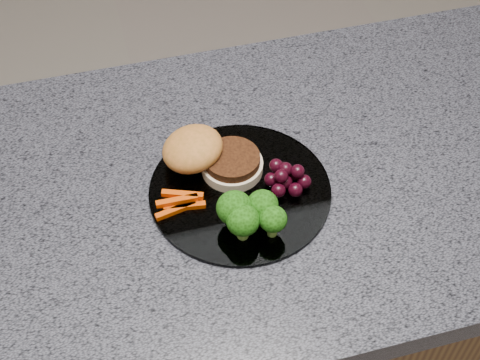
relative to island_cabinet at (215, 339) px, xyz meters
name	(u,v)px	position (x,y,z in m)	size (l,w,h in m)	color
island_cabinet	(215,339)	(0.00, 0.00, 0.00)	(1.20, 0.60, 0.86)	brown
countertop	(207,195)	(0.00, 0.00, 0.45)	(1.20, 0.60, 0.04)	#53535E
plate	(240,190)	(0.04, -0.02, 0.47)	(0.26, 0.26, 0.01)	white
burger	(207,156)	(0.01, 0.03, 0.50)	(0.17, 0.15, 0.05)	beige
carrot_sticks	(180,202)	(-0.04, -0.03, 0.48)	(0.07, 0.04, 0.02)	#CB3E03
broccoli	(249,213)	(0.04, -0.09, 0.51)	(0.09, 0.07, 0.06)	olive
grape_bunch	(286,177)	(0.11, -0.03, 0.49)	(0.06, 0.06, 0.04)	black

